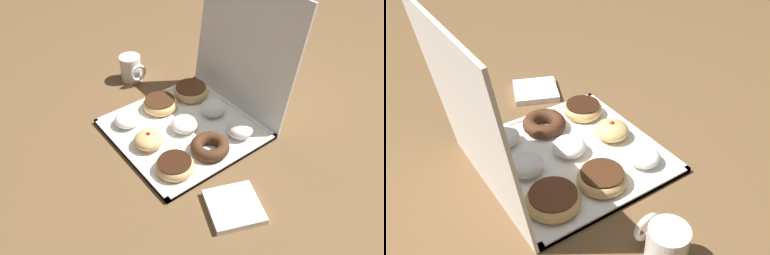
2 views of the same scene
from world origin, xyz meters
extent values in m
plane|color=brown|center=(0.00, 0.00, 0.00)|extent=(3.00, 3.00, 0.00)
cube|color=white|center=(0.00, 0.00, 0.01)|extent=(0.42, 0.42, 0.01)
cube|color=white|center=(0.00, -0.20, 0.01)|extent=(0.42, 0.01, 0.01)
cube|color=white|center=(0.00, 0.20, 0.01)|extent=(0.42, 0.01, 0.01)
cube|color=white|center=(-0.20, 0.00, 0.01)|extent=(0.01, 0.42, 0.01)
cube|color=white|center=(0.20, 0.00, 0.01)|extent=(0.01, 0.42, 0.01)
cube|color=white|center=(0.00, 0.24, 0.21)|extent=(0.42, 0.06, 0.42)
ellipsoid|color=white|center=(-0.13, -0.13, 0.03)|extent=(0.08, 0.08, 0.04)
ellipsoid|color=#E5B770|center=(0.00, -0.13, 0.03)|extent=(0.09, 0.09, 0.05)
sphere|color=#B21923|center=(0.00, -0.13, 0.05)|extent=(0.01, 0.01, 0.01)
torus|color=#E5B770|center=(0.13, -0.13, 0.03)|extent=(0.11, 0.11, 0.03)
cylinder|color=#381E11|center=(0.13, -0.13, 0.04)|extent=(0.09, 0.09, 0.01)
torus|color=#E5B770|center=(-0.13, 0.00, 0.03)|extent=(0.12, 0.12, 0.04)
cylinder|color=#472816|center=(-0.13, 0.00, 0.05)|extent=(0.10, 0.10, 0.01)
ellipsoid|color=white|center=(0.01, 0.00, 0.03)|extent=(0.08, 0.08, 0.04)
torus|color=#472816|center=(0.13, 0.00, 0.03)|extent=(0.12, 0.12, 0.04)
torus|color=#E5B770|center=(-0.13, 0.13, 0.03)|extent=(0.12, 0.12, 0.04)
cylinder|color=#59331E|center=(-0.13, 0.13, 0.05)|extent=(0.10, 0.10, 0.01)
ellipsoid|color=white|center=(0.00, 0.12, 0.03)|extent=(0.08, 0.08, 0.05)
ellipsoid|color=white|center=(0.13, 0.12, 0.03)|extent=(0.08, 0.08, 0.05)
cylinder|color=white|center=(-0.36, 0.02, 0.05)|extent=(0.08, 0.08, 0.10)
cylinder|color=black|center=(-0.36, 0.02, 0.09)|extent=(0.07, 0.07, 0.01)
torus|color=white|center=(-0.31, 0.02, 0.05)|extent=(0.01, 0.07, 0.07)
cube|color=white|center=(0.32, -0.08, 0.01)|extent=(0.17, 0.17, 0.02)
camera|label=1|loc=(0.73, -0.53, 0.78)|focal=34.89mm
camera|label=2|loc=(-0.67, 0.43, 0.67)|focal=38.34mm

